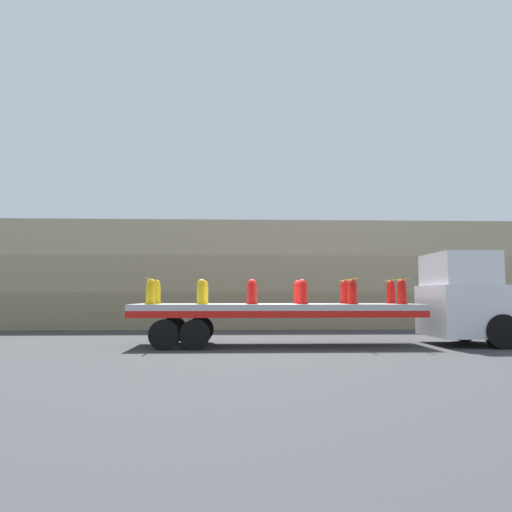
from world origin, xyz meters
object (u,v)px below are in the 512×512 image
fire_hydrant_yellow_far_0 (156,292)px  fire_hydrant_red_far_5 (391,292)px  fire_hydrant_red_far_4 (345,292)px  flatbed_trailer (260,312)px  fire_hydrant_red_near_3 (302,292)px  fire_hydrant_red_near_4 (352,292)px  fire_hydrant_yellow_near_0 (151,292)px  fire_hydrant_red_far_2 (251,292)px  fire_hydrant_red_near_5 (402,292)px  truck_cab (468,300)px  fire_hydrant_yellow_far_1 (204,292)px  fire_hydrant_red_far_3 (298,292)px  fire_hydrant_red_near_2 (252,292)px  fire_hydrant_yellow_near_1 (202,292)px

fire_hydrant_yellow_far_0 → fire_hydrant_red_far_5: bearing=0.0°
fire_hydrant_red_far_4 → fire_hydrant_red_far_5: size_ratio=1.00×
flatbed_trailer → fire_hydrant_red_near_3: 1.51m
fire_hydrant_red_near_4 → fire_hydrant_red_far_4: same height
fire_hydrant_yellow_near_0 → fire_hydrant_red_near_4: same height
fire_hydrant_red_far_2 → fire_hydrant_red_near_5: 4.70m
truck_cab → fire_hydrant_yellow_far_1: 8.43m
truck_cab → fire_hydrant_red_near_3: bearing=-174.3°
flatbed_trailer → fire_hydrant_red_far_4: size_ratio=11.65×
fire_hydrant_yellow_near_0 → fire_hydrant_red_near_3: same height
fire_hydrant_red_far_2 → fire_hydrant_red_near_3: 1.86m
fire_hydrant_red_far_3 → fire_hydrant_yellow_far_0: bearing=180.0°
fire_hydrant_red_near_3 → fire_hydrant_red_near_4: bearing=0.0°
fire_hydrant_yellow_near_0 → fire_hydrant_red_near_2: bearing=0.0°
fire_hydrant_red_near_5 → fire_hydrant_red_far_4: bearing=145.0°
fire_hydrant_yellow_near_0 → flatbed_trailer: bearing=9.2°
fire_hydrant_yellow_near_0 → fire_hydrant_yellow_far_1: bearing=35.0°
truck_cab → fire_hydrant_red_near_3: size_ratio=3.82×
truck_cab → fire_hydrant_red_near_2: truck_cab is taller
fire_hydrant_yellow_near_1 → fire_hydrant_red_far_2: 1.86m
fire_hydrant_red_near_3 → fire_hydrant_red_far_3: same height
fire_hydrant_red_far_4 → fire_hydrant_red_near_5: bearing=-35.0°
fire_hydrant_yellow_far_0 → fire_hydrant_red_far_2: (3.05, 0.00, 0.00)m
fire_hydrant_red_near_4 → fire_hydrant_yellow_far_1: bearing=166.9°
fire_hydrant_yellow_near_0 → fire_hydrant_red_far_4: size_ratio=1.00×
fire_hydrant_yellow_near_1 → fire_hydrant_red_far_5: same height
flatbed_trailer → fire_hydrant_red_far_2: (-0.25, 0.53, 0.60)m
fire_hydrant_red_near_2 → fire_hydrant_yellow_far_1: bearing=145.0°
fire_hydrant_red_far_5 → flatbed_trailer: bearing=-173.0°
fire_hydrant_yellow_near_0 → fire_hydrant_yellow_far_1: 1.86m
fire_hydrant_red_near_4 → fire_hydrant_red_far_4: bearing=90.0°
flatbed_trailer → fire_hydrant_red_far_5: 4.40m
truck_cab → fire_hydrant_yellow_near_0: truck_cab is taller
fire_hydrant_yellow_near_0 → fire_hydrant_red_near_3: 4.58m
fire_hydrant_red_near_3 → fire_hydrant_red_far_3: (0.00, 1.07, 0.00)m
fire_hydrant_yellow_far_0 → fire_hydrant_red_far_2: size_ratio=1.00×
fire_hydrant_yellow_near_0 → fire_hydrant_yellow_far_0: size_ratio=1.00×
fire_hydrant_yellow_near_0 → fire_hydrant_red_far_3: size_ratio=1.00×
fire_hydrant_yellow_near_1 → fire_hydrant_red_near_2: bearing=0.0°
fire_hydrant_yellow_far_0 → fire_hydrant_red_far_4: 6.10m
fire_hydrant_red_near_3 → fire_hydrant_red_near_4: size_ratio=1.00×
fire_hydrant_yellow_near_1 → fire_hydrant_red_near_3: 3.05m
fire_hydrant_yellow_near_1 → fire_hydrant_red_far_5: size_ratio=1.00×
flatbed_trailer → fire_hydrant_red_near_4: (2.80, -0.53, 0.60)m
fire_hydrant_red_far_3 → fire_hydrant_red_far_5: (3.05, 0.00, 0.00)m
fire_hydrant_red_near_4 → fire_hydrant_yellow_near_1: bearing=180.0°
flatbed_trailer → fire_hydrant_yellow_near_1: size_ratio=11.65×
fire_hydrant_yellow_far_1 → fire_hydrant_red_far_5: same height
fire_hydrant_yellow_near_1 → fire_hydrant_red_far_2: (1.53, 1.07, 0.00)m
fire_hydrant_red_far_2 → fire_hydrant_red_near_3: (1.53, -1.07, 0.00)m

